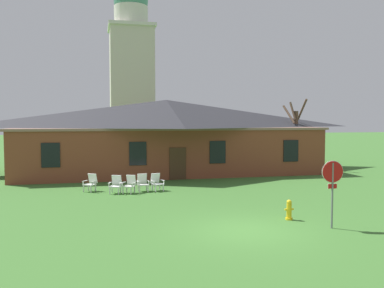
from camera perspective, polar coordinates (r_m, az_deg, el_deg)
ground_plane at (r=14.84m, az=7.59°, el=-11.89°), size 200.00×200.00×0.00m
brick_building at (r=31.54m, az=-3.60°, el=1.31°), size 21.97×10.40×5.43m
dome_tower at (r=47.99m, az=-8.41°, el=9.79°), size 5.18×5.18×20.23m
stop_sign at (r=15.56m, az=18.96°, el=-4.84°), size 0.80×0.11×2.45m
lawn_chair_by_porch at (r=23.12m, az=-13.89°, el=-5.19°), size 0.84×0.87×0.96m
lawn_chair_near_door at (r=22.23m, az=-10.55°, el=-5.49°), size 0.75×0.80×0.96m
lawn_chair_left_end at (r=22.16m, az=-8.65°, el=-5.49°), size 0.83×0.86×0.96m
lawn_chair_middle at (r=22.61m, az=-6.88°, el=-5.30°), size 0.67×0.70×0.96m
lawn_chair_right_end at (r=22.71m, az=-4.93°, el=-5.25°), size 0.75×0.80×0.96m
bare_tree_beside_building at (r=33.01m, az=14.18°, el=1.22°), size 1.60×1.57×5.54m
fire_hydrant at (r=16.65m, az=13.34°, el=-8.95°), size 0.36×0.28×0.79m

